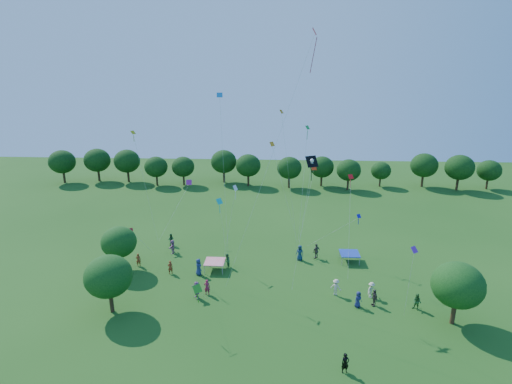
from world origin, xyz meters
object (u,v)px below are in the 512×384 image
object	(u,v)px
near_tree_north	(119,242)
pirate_kite	(311,164)
red_high_kite	(295,91)
tent_red_stripe	(215,262)
near_tree_west	(108,276)
near_tree_east	(458,285)
man_in_black	(345,363)
tent_blue	(350,253)

from	to	relation	value
near_tree_north	pirate_kite	xyz separation A→B (m)	(20.62, -3.26, 9.83)
red_high_kite	near_tree_north	bearing A→B (deg)	168.49
tent_red_stripe	near_tree_west	bearing A→B (deg)	-133.97
near_tree_north	tent_red_stripe	xyz separation A→B (m)	(10.57, 0.50, -2.36)
near_tree_east	tent_red_stripe	size ratio (longest dim) A/B	2.64
near_tree_west	red_high_kite	distance (m)	23.62
red_high_kite	near_tree_east	bearing A→B (deg)	-17.33
near_tree_west	tent_red_stripe	size ratio (longest dim) A/B	2.55
near_tree_west	man_in_black	size ratio (longest dim) A/B	3.43
near_tree_north	red_high_kite	distance (m)	25.33
near_tree_west	near_tree_east	size ratio (longest dim) A/B	0.97
near_tree_north	tent_red_stripe	world-z (taller)	near_tree_north
tent_red_stripe	pirate_kite	world-z (taller)	pirate_kite
tent_blue	red_high_kite	world-z (taller)	red_high_kite
near_tree_north	tent_red_stripe	distance (m)	10.84
near_tree_east	tent_red_stripe	bearing A→B (deg)	158.71
pirate_kite	tent_red_stripe	bearing A→B (deg)	159.46
near_tree_east	man_in_black	xyz separation A→B (m)	(-10.52, -6.68, -2.98)
man_in_black	near_tree_east	bearing A→B (deg)	19.49
near_tree_east	pirate_kite	bearing A→B (deg)	158.11
man_in_black	pirate_kite	xyz separation A→B (m)	(-2.05, 11.73, 12.41)
near_tree_north	man_in_black	size ratio (longest dim) A/B	3.15
near_tree_west	tent_red_stripe	world-z (taller)	near_tree_west
near_tree_north	pirate_kite	distance (m)	23.07
tent_blue	man_in_black	xyz separation A→B (m)	(-3.43, -18.45, -0.22)
tent_red_stripe	pirate_kite	distance (m)	16.24
near_tree_north	man_in_black	world-z (taller)	near_tree_north
tent_red_stripe	man_in_black	distance (m)	19.66
near_tree_west	near_tree_east	bearing A→B (deg)	-0.32
near_tree_west	tent_blue	size ratio (longest dim) A/B	2.55
pirate_kite	tent_blue	bearing A→B (deg)	50.83
near_tree_north	man_in_black	xyz separation A→B (m)	(22.67, -14.99, -2.58)
tent_red_stripe	near_tree_north	bearing A→B (deg)	-177.27
near_tree_north	tent_blue	size ratio (longest dim) A/B	2.34
man_in_black	red_high_kite	distance (m)	22.37
man_in_black	pirate_kite	world-z (taller)	pirate_kite
near_tree_west	red_high_kite	bearing A→B (deg)	14.46
tent_blue	red_high_kite	size ratio (longest dim) A/B	0.09
tent_blue	pirate_kite	distance (m)	14.96
near_tree_east	man_in_black	distance (m)	12.81
near_tree_east	near_tree_west	bearing A→B (deg)	179.68
near_tree_north	near_tree_east	xyz separation A→B (m)	(33.18, -8.31, 0.41)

